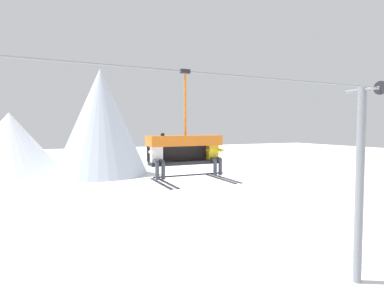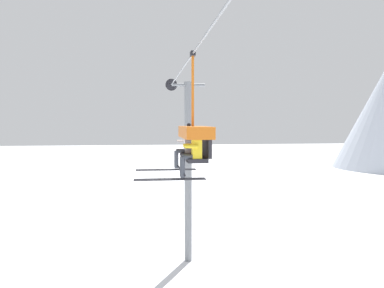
% 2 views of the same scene
% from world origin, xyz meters
% --- Properties ---
extents(mountain_peak_central, '(14.77, 14.77, 9.29)m').
position_xyz_m(mountain_peak_central, '(-10.30, 43.45, 4.65)').
color(mountain_peak_central, white).
rests_on(mountain_peak_central, ground_plane).
extents(mountain_peak_east, '(13.64, 13.64, 15.74)m').
position_xyz_m(mountain_peak_east, '(2.27, 37.31, 7.87)').
color(mountain_peak_east, silver).
rests_on(mountain_peak_east, ground_plane).
extents(lift_tower_far, '(0.36, 1.88, 8.84)m').
position_xyz_m(lift_tower_far, '(8.55, -0.02, 4.59)').
color(lift_tower_far, slate).
rests_on(lift_tower_far, ground_plane).
extents(lift_cable, '(18.89, 0.05, 0.05)m').
position_xyz_m(lift_cable, '(0.10, -0.80, 8.56)').
color(lift_cable, slate).
extents(chairlift_chair, '(2.22, 0.74, 3.09)m').
position_xyz_m(chairlift_chair, '(-0.15, -0.73, 6.41)').
color(chairlift_chair, '#232328').
extents(skier_white, '(0.48, 1.70, 1.34)m').
position_xyz_m(skier_white, '(-1.05, -0.94, 6.12)').
color(skier_white, silver).
extents(skier_yellow, '(0.46, 1.70, 1.23)m').
position_xyz_m(skier_yellow, '(0.74, -0.95, 6.10)').
color(skier_yellow, yellow).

